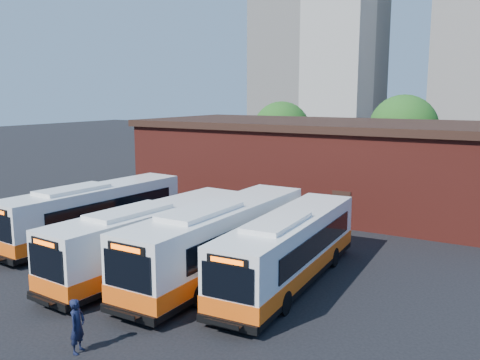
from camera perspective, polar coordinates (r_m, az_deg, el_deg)
The scene contains 9 objects.
ground at distance 22.43m, azimuth -8.85°, elevation -12.38°, with size 220.00×220.00×0.00m, color black.
bus_west at distance 30.61m, azimuth -16.01°, elevation -3.72°, with size 3.32×12.23×3.30m.
bus_midwest at distance 24.71m, azimuth -9.80°, elevation -6.69°, with size 3.31×12.12×3.26m.
bus_mideast at distance 23.66m, azimuth -2.26°, elevation -7.04°, with size 2.73×12.80×3.48m.
bus_east at distance 22.87m, azimuth 5.55°, elevation -7.98°, with size 3.05×11.94×3.22m.
transit_worker at distance 17.97m, azimuth -17.80°, elevation -15.33°, with size 0.67×0.44×1.83m, color black.
depot_building at distance 38.70m, azimuth 10.16°, elevation 1.88°, with size 28.60×12.60×6.40m.
tree_west at distance 53.48m, azimuth 4.67°, elevation 5.59°, with size 6.00×6.00×7.65m.
tree_mid at distance 51.34m, azimuth 17.87°, elevation 5.48°, with size 6.56×6.56×8.36m.
Camera 1 is at (13.37, -15.96, 8.35)m, focal length 38.00 mm.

